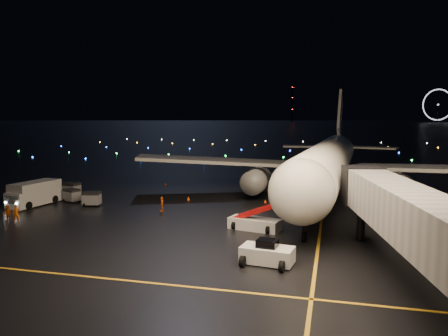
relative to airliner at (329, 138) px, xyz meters
The scene contains 20 objects.
ground 274.46m from the airliner, 92.59° to the left, with size 2000.00×2000.00×0.00m, color black.
lane_centre 13.42m from the airliner, 92.07° to the right, with size 0.25×80.00×0.02m, color gold.
lane_cross 40.67m from the airliner, 115.84° to the right, with size 60.00×0.25×0.02m, color gold.
airliner is the anchor object (origin of this frame).
pushback_tug 31.30m from the airliner, 97.34° to the right, with size 3.83×2.00×1.82m, color silver.
belt_loader 22.74m from the airliner, 107.32° to the right, with size 7.22×1.97×3.50m, color silver, non-canonical shape.
service_truck 38.64m from the airliner, 154.99° to the right, with size 2.52×7.99×2.94m, color silver.
crew_a 39.66m from the airliner, 142.01° to the right, with size 0.65×0.42×1.77m, color #F9630E.
crew_b 40.47m from the airliner, 143.01° to the right, with size 0.81×0.63×1.66m, color #F9630E.
crew_c 24.96m from the airliner, 139.60° to the right, with size 0.98×0.41×1.68m, color #F9630E.
safety_cone_0 13.25m from the airliner, 133.71° to the right, with size 0.40×0.40×0.45m, color #E64104.
safety_cone_1 11.43m from the airliner, 142.64° to the right, with size 0.42×0.42×0.48m, color #E64104.
safety_cone_2 20.86m from the airliner, 154.03° to the right, with size 0.42×0.42×0.47m, color #E64104.
safety_cone_3 26.12m from the airliner, behind, with size 0.39×0.39×0.45m, color #E64104.
ferris_wheel 711.97m from the airliner, 77.21° to the left, with size 50.00×4.00×52.00m, color black, non-canonical shape.
radio_mast 718.14m from the airliner, 95.79° to the left, with size 1.80×1.80×64.00m, color black.
taxiway_lights 81.38m from the airliner, 98.80° to the left, with size 164.00×92.00×0.36m, color black, non-canonical shape.
baggage_cart_0 32.15m from the airliner, 151.85° to the right, with size 1.99×1.39×1.69m, color gray.
baggage_cart_1 34.82m from the airliner, 157.14° to the right, with size 1.94×1.36×1.65m, color gray.
baggage_cart_2 35.78m from the airliner, 163.34° to the right, with size 2.23×1.56×1.89m, color gray.
Camera 1 is at (13.05, -35.36, 10.87)m, focal length 35.00 mm.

